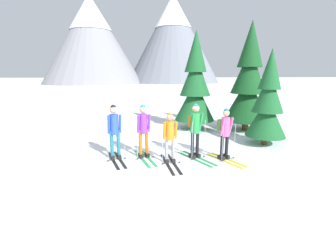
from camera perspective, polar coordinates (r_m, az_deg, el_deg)
The scene contains 10 objects.
ground_plane at distance 7.76m, azimuth -1.06°, elevation -8.29°, with size 400.00×400.00×0.00m, color white.
skier_in_blue at distance 7.70m, azimuth -13.11°, elevation -0.65°, with size 0.79×1.70×1.83m.
skier_in_purple at distance 7.70m, azimuth -6.13°, elevation -0.50°, with size 0.76×1.73×1.81m.
skier_in_orange at distance 7.22m, azimuth 0.47°, elevation -2.60°, with size 0.61×1.79×1.63m.
skier_in_green at distance 7.66m, azimuth 6.71°, elevation -0.35°, with size 1.04×1.66×1.85m.
skier_in_pink at distance 7.72m, azimuth 13.85°, elevation -1.24°, with size 0.94×1.55×1.71m.
pine_tree_near at distance 9.82m, azimuth 23.40°, elevation 5.41°, with size 1.55×1.55×3.74m.
pine_tree_mid at distance 12.05m, azimuth 19.22°, elevation 10.20°, with size 2.17×2.17×5.25m.
pine_tree_far at distance 11.83m, azimuth 6.72°, elevation 9.91°, with size 2.02×2.02×4.87m.
mountain_ridge_distant at distance 78.59m, azimuth -7.24°, elevation 20.66°, with size 55.50×35.95×28.01m.
Camera 1 is at (-0.77, -7.20, 2.77)m, focal length 24.71 mm.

